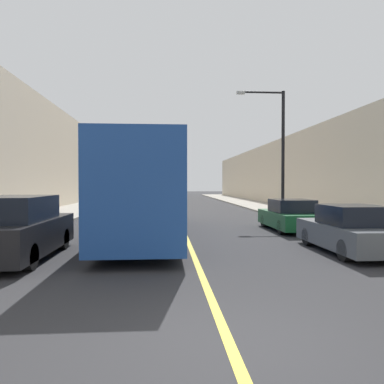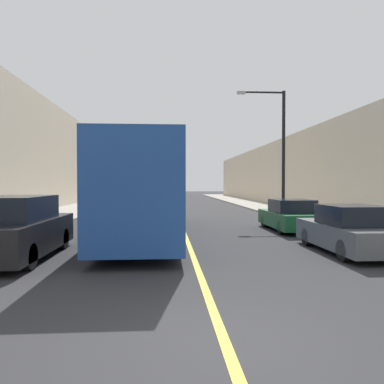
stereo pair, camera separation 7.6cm
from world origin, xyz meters
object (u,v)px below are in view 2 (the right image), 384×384
street_lamp_right (279,144)px  car_right_mid (290,216)px  car_right_near (349,231)px  bus (146,189)px  parked_suv_left (17,230)px

street_lamp_right → car_right_mid: bearing=-102.1°
car_right_near → car_right_mid: 5.52m
bus → car_right_mid: bearing=10.7°
bus → parked_suv_left: bus is taller
parked_suv_left → car_right_near: parked_suv_left is taller
bus → car_right_near: bus is taller
parked_suv_left → car_right_mid: size_ratio=1.12×
bus → street_lamp_right: bearing=42.7°
street_lamp_right → parked_suv_left: bearing=-133.7°
car_right_near → street_lamp_right: bearing=83.6°
bus → street_lamp_right: street_lamp_right is taller
parked_suv_left → bus: bearing=53.0°
car_right_near → street_lamp_right: (1.28, 11.46, 3.90)m
bus → street_lamp_right: 10.91m
car_right_near → bus: bearing=146.6°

